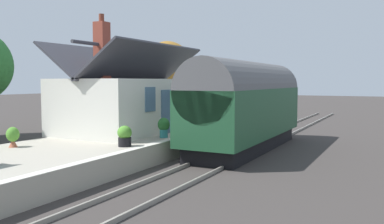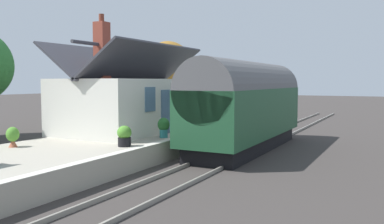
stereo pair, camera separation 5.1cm
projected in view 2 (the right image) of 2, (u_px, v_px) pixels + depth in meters
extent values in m
plane|color=#383330|center=(213.00, 154.00, 18.52)|extent=(160.00, 160.00, 0.00)
cube|color=#A39B8C|center=(145.00, 140.00, 20.21)|extent=(32.00, 5.53, 0.85)
cube|color=beige|center=(190.00, 134.00, 18.99)|extent=(32.00, 0.36, 0.02)
cube|color=gray|center=(247.00, 156.00, 17.77)|extent=(52.00, 0.08, 0.14)
cube|color=gray|center=(217.00, 153.00, 18.43)|extent=(52.00, 0.08, 0.14)
cube|color=black|center=(246.00, 143.00, 19.77)|extent=(9.30, 2.29, 0.70)
cube|color=#1E4C2D|center=(246.00, 112.00, 19.66)|extent=(10.11, 2.70, 2.30)
cylinder|color=#515154|center=(247.00, 89.00, 19.57)|extent=(10.11, 2.65, 2.65)
cube|color=black|center=(221.00, 105.00, 20.26)|extent=(8.59, 0.03, 0.80)
cylinder|color=black|center=(265.00, 135.00, 22.46)|extent=(0.70, 2.16, 0.70)
cylinder|color=black|center=(222.00, 152.00, 17.09)|extent=(0.70, 2.16, 0.70)
cube|color=black|center=(275.00, 100.00, 24.12)|extent=(0.04, 2.16, 0.90)
cylinder|color=#F2EDCC|center=(275.00, 116.00, 24.21)|extent=(0.06, 0.24, 0.24)
cube|color=red|center=(275.00, 123.00, 24.28)|extent=(0.16, 2.56, 0.24)
cube|color=silver|center=(127.00, 105.00, 20.13)|extent=(6.93, 4.29, 2.62)
cube|color=#38383F|center=(144.00, 63.00, 19.48)|extent=(7.43, 2.41, 1.77)
cube|color=#38383F|center=(109.00, 64.00, 20.46)|extent=(7.43, 2.41, 1.77)
cylinder|color=#38383F|center=(126.00, 48.00, 19.91)|extent=(7.43, 0.16, 0.16)
cube|color=brown|center=(102.00, 51.00, 18.31)|extent=(0.56, 0.56, 2.56)
cylinder|color=brown|center=(101.00, 18.00, 18.20)|extent=(0.24, 0.24, 0.36)
cube|color=slate|center=(166.00, 112.00, 19.35)|extent=(0.90, 0.06, 2.10)
cube|color=slate|center=(150.00, 99.00, 18.06)|extent=(0.80, 0.05, 1.10)
cube|color=slate|center=(180.00, 97.00, 20.54)|extent=(0.80, 0.05, 1.10)
cube|color=teal|center=(234.00, 110.00, 28.98)|extent=(1.41, 0.43, 0.06)
cube|color=teal|center=(236.00, 107.00, 28.87)|extent=(1.40, 0.13, 0.40)
cube|color=black|center=(231.00, 114.00, 28.50)|extent=(0.07, 0.36, 0.44)
cube|color=black|center=(237.00, 112.00, 29.49)|extent=(0.07, 0.36, 0.44)
cube|color=teal|center=(219.00, 111.00, 27.39)|extent=(1.42, 0.47, 0.06)
cube|color=teal|center=(222.00, 108.00, 27.30)|extent=(1.40, 0.17, 0.40)
cube|color=black|center=(216.00, 115.00, 26.90)|extent=(0.08, 0.36, 0.44)
cube|color=black|center=(222.00, 114.00, 27.91)|extent=(0.08, 0.36, 0.44)
cylinder|color=black|center=(124.00, 142.00, 15.51)|extent=(0.50, 0.50, 0.35)
ellipsoid|color=#4C8C2D|center=(124.00, 132.00, 15.48)|extent=(0.56, 0.56, 0.53)
cone|color=#9E5138|center=(13.00, 143.00, 15.36)|extent=(0.33, 0.33, 0.32)
cylinder|color=#9E5138|center=(13.00, 146.00, 15.37)|extent=(0.18, 0.18, 0.06)
ellipsoid|color=#4C8C2D|center=(13.00, 134.00, 15.34)|extent=(0.48, 0.48, 0.57)
cylinder|color=teal|center=(164.00, 133.00, 17.91)|extent=(0.36, 0.36, 0.41)
ellipsoid|color=#2D7233|center=(164.00, 124.00, 17.88)|extent=(0.53, 0.53, 0.61)
cone|color=#D4545A|center=(164.00, 120.00, 17.86)|extent=(0.09, 0.09, 0.21)
cylinder|color=black|center=(206.00, 124.00, 22.01)|extent=(0.44, 0.44, 0.33)
ellipsoid|color=olive|center=(206.00, 118.00, 21.99)|extent=(0.50, 0.50, 0.53)
cone|color=#D0387E|center=(206.00, 115.00, 21.97)|extent=(0.11, 0.11, 0.20)
cylinder|color=black|center=(209.00, 114.00, 29.18)|extent=(0.42, 0.42, 0.33)
ellipsoid|color=#4C8C2D|center=(209.00, 109.00, 29.15)|extent=(0.55, 0.55, 0.58)
cylinder|color=#4C3828|center=(107.00, 100.00, 37.01)|extent=(0.25, 0.25, 3.27)
ellipsoid|color=#3D8438|center=(107.00, 66.00, 36.77)|extent=(3.42, 3.68, 4.14)
cylinder|color=#4C3828|center=(168.00, 105.00, 34.00)|extent=(0.37, 0.37, 2.65)
ellipsoid|color=olive|center=(168.00, 70.00, 33.77)|extent=(4.21, 4.33, 4.75)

